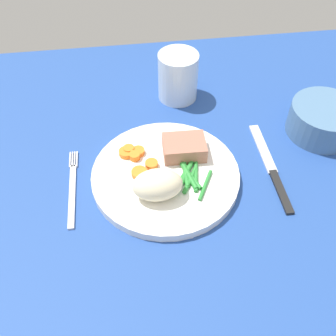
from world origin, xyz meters
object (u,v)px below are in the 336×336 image
object	(u,v)px
salad_bowl	(324,118)
meat_portion	(184,148)
water_glass	(178,79)
fork	(72,189)
knife	(271,168)
dinner_plate	(168,175)

from	to	relation	value
salad_bowl	meat_portion	bearing A→B (deg)	-171.93
water_glass	meat_portion	bearing A→B (deg)	-95.23
fork	knife	bearing A→B (deg)	2.00
knife	salad_bowl	xyz separation A→B (cm)	(11.97, 7.93, 3.03)
dinner_plate	knife	xyz separation A→B (cm)	(17.92, -0.29, -0.60)
fork	meat_portion	bearing A→B (deg)	14.17
knife	fork	bearing A→B (deg)	178.24
fork	salad_bowl	size ratio (longest dim) A/B	1.32
meat_portion	water_glass	size ratio (longest dim) A/B	0.75
knife	water_glass	bearing A→B (deg)	118.56
dinner_plate	meat_portion	world-z (taller)	meat_portion
fork	water_glass	size ratio (longest dim) A/B	1.72
water_glass	dinner_plate	bearing A→B (deg)	-102.81
meat_portion	knife	size ratio (longest dim) A/B	0.35
knife	water_glass	distance (cm)	25.97
salad_bowl	fork	bearing A→B (deg)	-170.22
knife	water_glass	size ratio (longest dim) A/B	2.13
fork	salad_bowl	xyz separation A→B (cm)	(45.82, 7.90, 3.03)
dinner_plate	knife	bearing A→B (deg)	-0.91
knife	salad_bowl	world-z (taller)	salad_bowl
meat_portion	fork	bearing A→B (deg)	-167.88
dinner_plate	fork	world-z (taller)	dinner_plate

